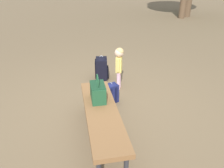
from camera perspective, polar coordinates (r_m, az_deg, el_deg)
The scene contains 6 objects.
ground_plane at distance 3.74m, azimuth -2.63°, elevation -5.23°, with size 40.00×40.00×0.00m, color brown.
park_bench at distance 2.80m, azimuth -2.61°, elevation -7.70°, with size 1.65×0.72×0.45m.
handbag at distance 2.93m, azimuth -3.64°, elevation -1.89°, with size 0.35×0.24×0.37m.
child_standing at distance 4.03m, azimuth 1.82°, elevation 5.58°, with size 0.21×0.16×0.79m.
backpack_large at distance 4.52m, azimuth -2.67°, elevation 4.25°, with size 0.31×0.28×0.51m.
backpack_small at distance 3.72m, azimuth -0.26°, elevation -2.10°, with size 0.25×0.27×0.37m.
Camera 1 is at (-3.17, -0.21, 1.97)m, focal length 35.76 mm.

